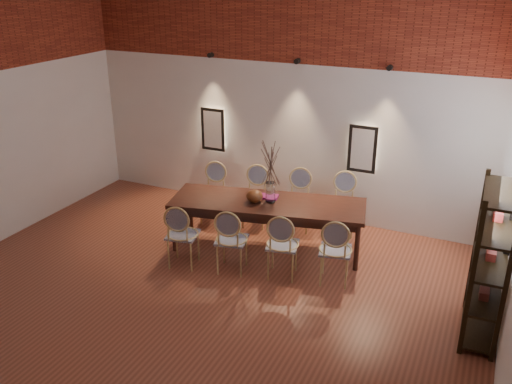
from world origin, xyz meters
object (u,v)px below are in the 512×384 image
at_px(dining_table, 267,225).
at_px(chair_far_d, 343,206).
at_px(book, 269,197).
at_px(chair_near_c, 283,245).
at_px(chair_near_a, 183,234).
at_px(chair_near_b, 232,239).
at_px(chair_far_b, 255,198).
at_px(chair_far_c, 298,202).
at_px(chair_near_d, 335,250).
at_px(bowl, 255,196).
at_px(vase, 270,192).
at_px(shelving_rack, 490,263).
at_px(chair_far_a, 213,195).

xyz_separation_m(dining_table, chair_far_d, (0.86, 0.94, 0.09)).
bearing_deg(book, chair_near_c, -55.42).
height_order(chair_near_a, chair_far_d, same).
relative_size(chair_near_b, chair_far_d, 1.00).
bearing_deg(chair_near_c, chair_near_a, -180.00).
relative_size(chair_far_b, chair_far_c, 1.00).
bearing_deg(chair_far_d, chair_near_d, 90.00).
xyz_separation_m(chair_near_c, bowl, (-0.66, 0.55, 0.37)).
relative_size(vase, shelving_rack, 0.17).
bearing_deg(dining_table, chair_near_c, -64.44).
relative_size(chair_near_d, shelving_rack, 0.52).
distance_m(chair_near_d, book, 1.40).
bearing_deg(chair_near_d, chair_near_b, 180.00).
xyz_separation_m(dining_table, chair_near_d, (1.18, -0.49, 0.09)).
xyz_separation_m(chair_far_b, chair_far_d, (1.36, 0.30, 0.00)).
bearing_deg(chair_near_a, chair_far_a, 90.00).
xyz_separation_m(chair_near_b, chair_near_c, (0.68, 0.15, 0.00)).
bearing_deg(chair_far_a, chair_near_c, 133.73).
bearing_deg(chair_far_b, chair_near_a, 64.44).
height_order(chair_far_a, chair_far_c, same).
xyz_separation_m(chair_near_d, shelving_rack, (1.82, -0.35, 0.43)).
relative_size(bowl, book, 0.92).
bearing_deg(chair_near_c, chair_far_b, 115.56).
xyz_separation_m(chair_far_c, shelving_rack, (2.81, -1.62, 0.43)).
xyz_separation_m(chair_far_d, shelving_rack, (2.13, -1.77, 0.43)).
distance_m(dining_table, chair_near_c, 0.81).
bearing_deg(bowl, shelving_rack, -13.35).
bearing_deg(chair_far_c, vase, 67.00).
height_order(chair_near_a, book, chair_near_a).
height_order(chair_near_c, chair_far_b, same).
bearing_deg(chair_far_d, chair_near_b, 46.27).
bearing_deg(chair_far_b, vase, 118.02).
xyz_separation_m(chair_near_a, book, (0.82, 1.08, 0.30)).
xyz_separation_m(chair_far_b, bowl, (0.33, -0.72, 0.37)).
bearing_deg(chair_far_b, book, 120.43).
height_order(dining_table, chair_near_b, chair_near_b).
distance_m(chair_near_d, chair_far_d, 1.45).
height_order(chair_near_b, chair_far_b, same).
xyz_separation_m(vase, shelving_rack, (2.95, -0.85, 0.00)).
xyz_separation_m(chair_far_d, vase, (-0.82, -0.93, 0.43)).
height_order(dining_table, chair_near_d, chair_near_d).
relative_size(dining_table, bowl, 11.59).
bearing_deg(chair_near_a, chair_near_b, 0.00).
relative_size(chair_near_c, book, 3.62).
bearing_deg(chair_far_c, chair_near_d, 115.56).
xyz_separation_m(chair_near_d, bowl, (-1.34, 0.40, 0.37)).
bearing_deg(chair_far_c, chair_near_a, 46.27).
height_order(chair_near_c, chair_far_d, same).
relative_size(chair_far_b, bowl, 3.92).
height_order(chair_far_a, bowl, chair_far_a).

